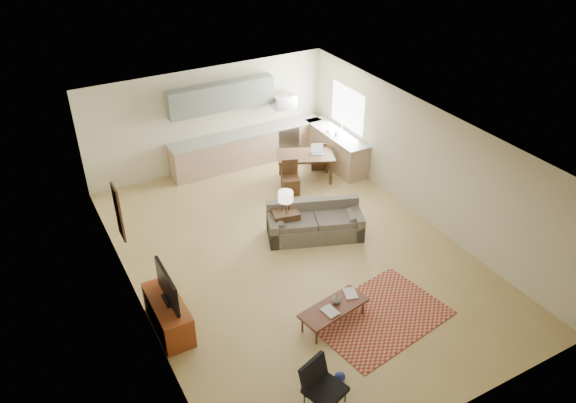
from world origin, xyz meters
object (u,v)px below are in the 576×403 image
sofa (315,222)px  armchair (325,387)px  tv_credenza (168,314)px  dining_table (305,167)px  coffee_table (333,315)px  console_table (286,225)px

sofa → armchair: size_ratio=3.00×
tv_credenza → dining_table: dining_table is taller
coffee_table → dining_table: (2.16, 4.71, 0.16)m
coffee_table → console_table: bearing=68.4°
armchair → tv_credenza: armchair is taller
coffee_table → armchair: armchair is taller
coffee_table → tv_credenza: size_ratio=0.97×
sofa → tv_credenza: 3.87m
tv_credenza → dining_table: bearing=35.7°
armchair → dining_table: dining_table is taller
coffee_table → dining_table: size_ratio=0.91×
sofa → coffee_table: sofa is taller
console_table → dining_table: dining_table is taller
sofa → coffee_table: bearing=-93.3°
tv_credenza → sofa: bearing=17.6°
sofa → tv_credenza: (-3.69, -1.17, -0.06)m
sofa → armchair: (-2.13, -3.84, -0.02)m
armchair → console_table: 4.39m
tv_credenza → coffee_table: bearing=-26.4°
armchair → console_table: (1.56, 4.11, -0.03)m
armchair → dining_table: 6.88m
tv_credenza → dining_table: (4.76, 3.42, 0.05)m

